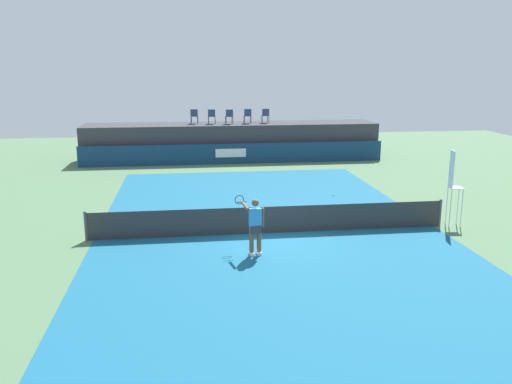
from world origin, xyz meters
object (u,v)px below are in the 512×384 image
object	(u,v)px
spectator_chair_right	(248,115)
spectator_chair_far_right	(265,115)
umpire_chair	(453,183)
net_post_far	(440,213)
tennis_player	(255,225)
net_post_near	(86,226)
spectator_chair_center	(229,116)
tennis_ball	(334,195)
spectator_chair_left	(212,116)
spectator_chair_far_left	(194,116)

from	to	relation	value
spectator_chair_right	spectator_chair_far_right	world-z (taller)	same
umpire_chair	net_post_far	bearing A→B (deg)	-177.77
spectator_chair_right	tennis_player	distance (m)	17.44
net_post_near	spectator_chair_center	bearing A→B (deg)	68.04
tennis_ball	spectator_chair_left	bearing A→B (deg)	115.59
spectator_chair_center	umpire_chair	bearing A→B (deg)	-65.62
spectator_chair_left	spectator_chair_right	bearing A→B (deg)	0.75
spectator_chair_far_right	tennis_ball	bearing A→B (deg)	-81.39
spectator_chair_left	spectator_chair_center	distance (m)	1.07
spectator_chair_far_left	umpire_chair	bearing A→B (deg)	-60.07
spectator_chair_left	net_post_near	size ratio (longest dim) A/B	0.89
spectator_chair_far_left	spectator_chair_left	world-z (taller)	same
net_post_far	spectator_chair_far_left	bearing A→B (deg)	118.73
spectator_chair_far_left	umpire_chair	xyz separation A→B (m)	(8.89, -15.44, -1.11)
spectator_chair_left	net_post_far	distance (m)	17.02
spectator_chair_center	spectator_chair_far_right	world-z (taller)	same
umpire_chair	tennis_ball	xyz separation A→B (m)	(-2.95, 4.94, -1.55)
spectator_chair_far_right	spectator_chair_center	bearing A→B (deg)	-172.71
spectator_chair_far_right	tennis_player	xyz separation A→B (m)	(-2.93, -17.33, -1.73)
spectator_chair_left	net_post_far	size ratio (longest dim) A/B	0.89
spectator_chair_left	tennis_ball	bearing A→B (deg)	-64.41
spectator_chair_center	net_post_far	xyz separation A→B (m)	(6.36, -14.97, -2.19)
spectator_chair_right	umpire_chair	world-z (taller)	spectator_chair_right
tennis_player	spectator_chair_right	bearing A→B (deg)	83.98
spectator_chair_left	net_post_near	xyz separation A→B (m)	(-4.98, -15.16, -2.19)
net_post_far	net_post_near	bearing A→B (deg)	180.00
umpire_chair	net_post_near	size ratio (longest dim) A/B	2.76
spectator_chair_far_right	tennis_ball	distance (m)	10.75
spectator_chair_right	tennis_ball	size ratio (longest dim) A/B	13.06
spectator_chair_far_left	net_post_near	xyz separation A→B (m)	(-3.93, -15.45, -2.19)
net_post_far	tennis_ball	world-z (taller)	net_post_far
net_post_far	tennis_player	world-z (taller)	tennis_player
spectator_chair_center	umpire_chair	distance (m)	16.46
spectator_chair_far_left	umpire_chair	world-z (taller)	spectator_chair_far_left
spectator_chair_left	spectator_chair_center	size ratio (longest dim) A/B	1.00
net_post_near	tennis_player	world-z (taller)	tennis_player
spectator_chair_left	tennis_ball	world-z (taller)	spectator_chair_left
umpire_chair	spectator_chair_right	bearing A→B (deg)	110.32
tennis_ball	spectator_chair_far_right	bearing A→B (deg)	98.61
net_post_far	tennis_player	bearing A→B (deg)	-163.62
spectator_chair_far_right	umpire_chair	xyz separation A→B (m)	(4.51, -15.25, -1.11)
net_post_far	umpire_chair	bearing A→B (deg)	2.23
spectator_chair_center	tennis_ball	xyz separation A→B (m)	(3.83, -10.01, -2.66)
spectator_chair_center	spectator_chair_far_right	size ratio (longest dim) A/B	1.00
spectator_chair_left	spectator_chair_right	world-z (taller)	same
spectator_chair_far_left	tennis_player	bearing A→B (deg)	-85.28
spectator_chair_right	spectator_chair_far_left	bearing A→B (deg)	175.47
umpire_chair	net_post_far	xyz separation A→B (m)	(-0.42, -0.02, -1.09)
spectator_chair_center	umpire_chair	xyz separation A→B (m)	(6.78, -14.95, -1.11)
umpire_chair	net_post_near	world-z (taller)	umpire_chair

